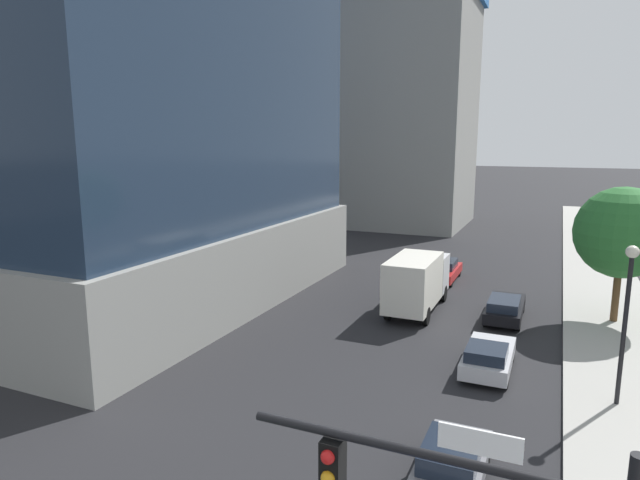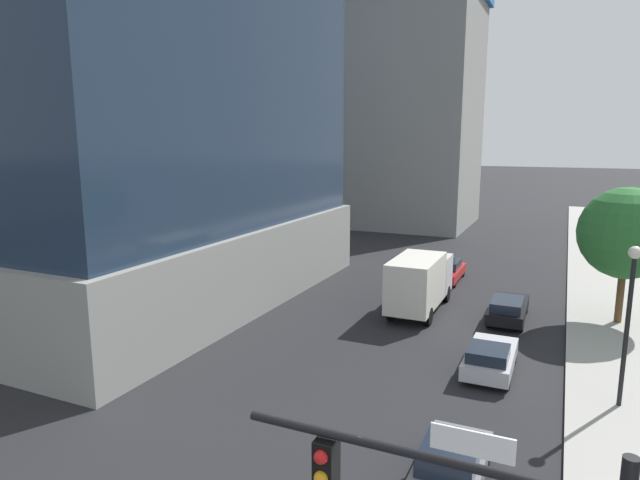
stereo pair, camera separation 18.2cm
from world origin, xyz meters
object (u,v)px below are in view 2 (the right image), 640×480
street_tree (627,233)px  car_black (508,308)px  car_red (447,270)px  car_silver (490,358)px  street_lamp (630,303)px  box_truck (420,280)px  car_gray (450,468)px  construction_building (408,89)px

street_tree → car_black: size_ratio=1.47×
car_red → car_silver: size_ratio=1.10×
street_lamp → box_truck: street_lamp is taller
car_gray → street_tree: bearing=73.0°
construction_building → street_lamp: (18.97, -39.29, -10.99)m
car_black → car_silver: bearing=-90.0°
construction_building → car_black: size_ratio=7.25×
car_black → car_gray: 15.54m
car_red → box_truck: size_ratio=0.68×
car_red → car_silver: 15.07m
car_gray → box_truck: bearing=107.1°
construction_building → car_black: construction_building is taller
street_tree → box_truck: street_tree is taller
construction_building → car_silver: 43.09m
construction_building → street_tree: size_ratio=4.93×
car_red → car_black: 8.53m
car_black → box_truck: box_truck is taller
car_red → car_silver: car_red is taller
street_lamp → box_truck: bearing=139.1°
street_lamp → car_red: bearing=120.8°
street_tree → box_truck: 10.61m
car_black → car_silver: 7.18m
car_red → box_truck: box_truck is taller
car_gray → car_black: bearing=90.0°
street_lamp → street_tree: (0.66, 10.18, 0.88)m
box_truck → car_silver: bearing=-55.5°
car_gray → car_silver: car_gray is taller
car_black → car_silver: (-0.00, -7.18, -0.03)m
construction_building → street_lamp: size_ratio=5.97×
car_black → car_gray: size_ratio=1.12×
box_truck → car_red: bearing=90.0°
car_red → car_silver: bearing=-71.9°
street_lamp → car_black: (-4.61, 8.43, -3.24)m
construction_building → street_lamp: 44.99m
street_lamp → car_black: 10.14m
street_tree → car_red: street_tree is taller
street_tree → car_red: (-9.94, 5.39, -4.13)m
construction_building → street_tree: 36.53m
car_silver → car_black: bearing=90.0°
car_gray → box_truck: box_truck is taller
construction_building → car_gray: 50.61m
street_tree → car_silver: size_ratio=1.69×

